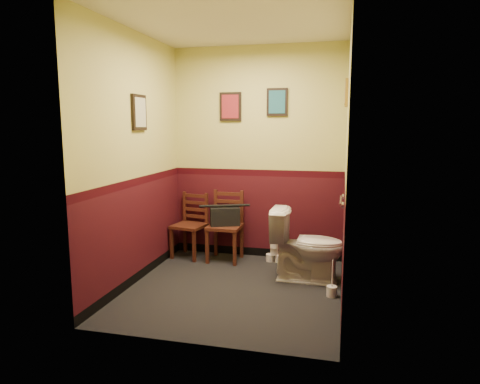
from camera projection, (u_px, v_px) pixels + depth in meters
The scene contains 17 objects.
floor at pixel (234, 289), 4.53m from camera, with size 2.20×2.40×0.00m, color black.
ceiling at pixel (234, 22), 4.12m from camera, with size 2.20×2.40×0.00m, color silver.
wall_back at pixel (257, 154), 5.48m from camera, with size 2.20×2.70×0.00m, color #3E0E17.
wall_front at pixel (194, 175), 3.17m from camera, with size 2.20×2.70×0.00m, color #3E0E17.
wall_left at pixel (135, 160), 4.58m from camera, with size 2.40×2.70×0.00m, color #3E0E17.
wall_right at pixel (346, 164), 4.07m from camera, with size 2.40×2.70×0.00m, color #3E0E17.
grab_bar at pixel (341, 201), 4.38m from camera, with size 0.05×0.56×0.06m.
framed_print_back_a at pixel (230, 107), 5.45m from camera, with size 0.28×0.04×0.36m.
framed_print_back_b at pixel (277, 102), 5.30m from camera, with size 0.26×0.04×0.34m.
framed_print_left at pixel (139, 112), 4.59m from camera, with size 0.04×0.30×0.38m.
framed_print_right at pixel (346, 93), 4.54m from camera, with size 0.04×0.34×0.28m.
toilet at pixel (307, 246), 4.72m from camera, with size 0.45×0.81×0.79m, color white.
toilet_brush at pixel (332, 290), 4.32m from camera, with size 0.11×0.11×0.38m.
chair_left at pixel (191, 225), 5.60m from camera, with size 0.45×0.45×0.84m.
chair_right at pixel (226, 226), 5.46m from camera, with size 0.42×0.42×0.88m.
handbag at pixel (225, 216), 5.40m from camera, with size 0.41×0.30×0.27m.
tp_stack at pixel (274, 253), 5.41m from camera, with size 0.21×0.13×0.28m.
Camera 1 is at (1.07, -4.19, 1.71)m, focal length 32.00 mm.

